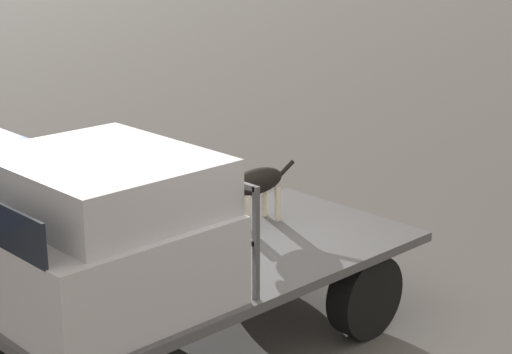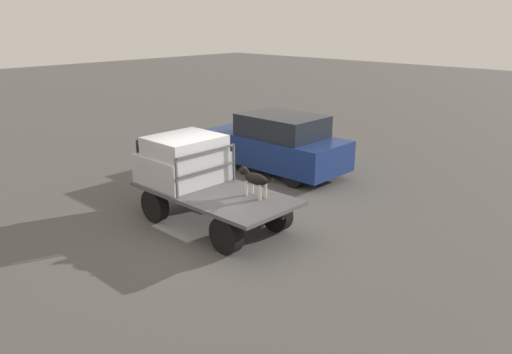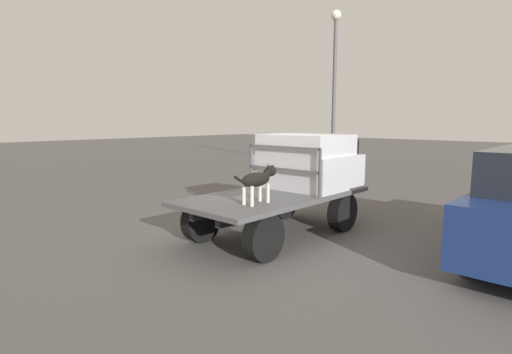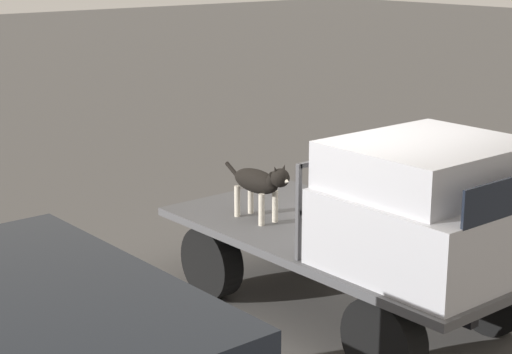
{
  "view_description": "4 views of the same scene",
  "coord_description": "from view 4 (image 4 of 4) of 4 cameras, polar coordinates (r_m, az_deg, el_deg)",
  "views": [
    {
      "loc": [
        4.18,
        4.97,
        3.49
      ],
      "look_at": [
        -0.92,
        -0.36,
        1.25
      ],
      "focal_mm": 60.0,
      "sensor_mm": 36.0,
      "label": 1
    },
    {
      "loc": [
        -7.68,
        6.8,
        4.41
      ],
      "look_at": [
        -0.92,
        -0.36,
        1.25
      ],
      "focal_mm": 35.0,
      "sensor_mm": 36.0,
      "label": 2
    },
    {
      "loc": [
        -5.59,
        -4.67,
        2.15
      ],
      "look_at": [
        -0.92,
        -0.36,
        1.25
      ],
      "focal_mm": 28.0,
      "sensor_mm": 36.0,
      "label": 3
    },
    {
      "loc": [
        5.4,
        -5.6,
        3.44
      ],
      "look_at": [
        -0.92,
        -0.36,
        1.25
      ],
      "focal_mm": 60.0,
      "sensor_mm": 36.0,
      "label": 4
    }
  ],
  "objects": [
    {
      "name": "ground_plane",
      "position": [
        8.5,
        5.91,
        -8.99
      ],
      "size": [
        80.0,
        80.0,
        0.0
      ],
      "primitive_type": "plane",
      "color": "#514F4C"
    },
    {
      "name": "flatbed_truck",
      "position": [
        8.29,
        6.02,
        -5.32
      ],
      "size": [
        3.76,
        1.81,
        0.81
      ],
      "color": "black",
      "rests_on": "ground"
    },
    {
      "name": "truck_cab",
      "position": [
        7.42,
        11.8,
        -2.02
      ],
      "size": [
        1.55,
        1.69,
        1.07
      ],
      "color": "#B7B7BC",
      "rests_on": "flatbed_truck"
    },
    {
      "name": "truck_headboard",
      "position": [
        7.9,
        7.27,
        -0.29
      ],
      "size": [
        0.04,
        1.69,
        0.87
      ],
      "color": "#4C4C4F",
      "rests_on": "flatbed_truck"
    },
    {
      "name": "dog",
      "position": [
        8.46,
        0.3,
        -0.38
      ],
      "size": [
        0.98,
        0.24,
        0.64
      ],
      "rotation": [
        0.0,
        0.0,
        0.01
      ],
      "color": "beige",
      "rests_on": "flatbed_truck"
    }
  ]
}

